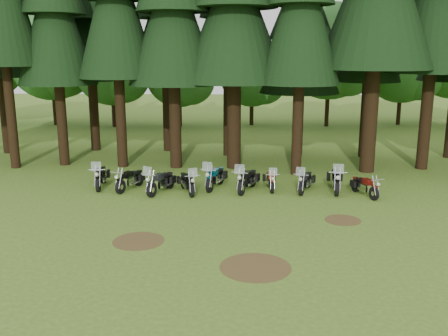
# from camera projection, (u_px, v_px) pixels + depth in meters

# --- Properties ---
(ground) EXTENTS (120.00, 120.00, 0.00)m
(ground) POSITION_uv_depth(u_px,v_px,m) (227.00, 223.00, 19.09)
(ground) COLOR #446B1D
(ground) RESTS_ON ground
(pine_back_4) EXTENTS (4.94, 4.94, 13.78)m
(pine_back_4) POSITION_uv_depth(u_px,v_px,m) (302.00, 20.00, 29.96)
(pine_back_4) COLOR black
(pine_back_4) RESTS_ON ground
(decid_1) EXTENTS (7.91, 7.69, 9.88)m
(decid_1) POSITION_uv_depth(u_px,v_px,m) (54.00, 59.00, 43.46)
(decid_1) COLOR black
(decid_1) RESTS_ON ground
(decid_2) EXTENTS (6.72, 6.53, 8.40)m
(decid_2) POSITION_uv_depth(u_px,v_px,m) (115.00, 69.00, 42.48)
(decid_2) COLOR black
(decid_2) RESTS_ON ground
(decid_3) EXTENTS (6.12, 5.95, 7.65)m
(decid_3) POSITION_uv_depth(u_px,v_px,m) (182.00, 75.00, 42.71)
(decid_3) COLOR black
(decid_3) RESTS_ON ground
(decid_4) EXTENTS (5.93, 5.76, 7.41)m
(decid_4) POSITION_uv_depth(u_px,v_px,m) (255.00, 76.00, 43.66)
(decid_4) COLOR black
(decid_4) RESTS_ON ground
(decid_5) EXTENTS (8.45, 8.21, 10.56)m
(decid_5) POSITION_uv_depth(u_px,v_px,m) (334.00, 54.00, 42.39)
(decid_5) COLOR black
(decid_5) RESTS_ON ground
(decid_6) EXTENTS (7.06, 6.86, 8.82)m
(decid_6) POSITION_uv_depth(u_px,v_px,m) (407.00, 66.00, 43.63)
(decid_6) COLOR black
(decid_6) RESTS_ON ground
(dirt_patch_0) EXTENTS (1.80, 1.80, 0.01)m
(dirt_patch_0) POSITION_uv_depth(u_px,v_px,m) (139.00, 241.00, 17.26)
(dirt_patch_0) COLOR #4C3D1E
(dirt_patch_0) RESTS_ON ground
(dirt_patch_1) EXTENTS (1.40, 1.40, 0.01)m
(dirt_patch_1) POSITION_uv_depth(u_px,v_px,m) (343.00, 220.00, 19.41)
(dirt_patch_1) COLOR #4C3D1E
(dirt_patch_1) RESTS_ON ground
(dirt_patch_2) EXTENTS (2.20, 2.20, 0.01)m
(dirt_patch_2) POSITION_uv_depth(u_px,v_px,m) (255.00, 267.00, 15.16)
(dirt_patch_2) COLOR #4C3D1E
(dirt_patch_2) RESTS_ON ground
(motorcycle_0) EXTENTS (0.61, 2.39, 1.50)m
(motorcycle_0) POSITION_uv_depth(u_px,v_px,m) (101.00, 177.00, 24.05)
(motorcycle_0) COLOR black
(motorcycle_0) RESTS_ON ground
(motorcycle_1) EXTENTS (0.93, 2.13, 0.91)m
(motorcycle_1) POSITION_uv_depth(u_px,v_px,m) (130.00, 180.00, 23.63)
(motorcycle_1) COLOR black
(motorcycle_1) RESTS_ON ground
(motorcycle_2) EXTENTS (1.13, 2.28, 1.48)m
(motorcycle_2) POSITION_uv_depth(u_px,v_px,m) (161.00, 182.00, 23.09)
(motorcycle_2) COLOR black
(motorcycle_2) RESTS_ON ground
(motorcycle_3) EXTENTS (1.02, 2.19, 1.41)m
(motorcycle_3) POSITION_uv_depth(u_px,v_px,m) (187.00, 183.00, 23.10)
(motorcycle_3) COLOR black
(motorcycle_3) RESTS_ON ground
(motorcycle_4) EXTENTS (0.93, 2.40, 1.52)m
(motorcycle_4) POSITION_uv_depth(u_px,v_px,m) (215.00, 178.00, 23.91)
(motorcycle_4) COLOR black
(motorcycle_4) RESTS_ON ground
(motorcycle_5) EXTENTS (1.07, 2.37, 1.52)m
(motorcycle_5) POSITION_uv_depth(u_px,v_px,m) (247.00, 180.00, 23.39)
(motorcycle_5) COLOR black
(motorcycle_5) RESTS_ON ground
(motorcycle_6) EXTENTS (0.42, 2.03, 1.27)m
(motorcycle_6) POSITION_uv_depth(u_px,v_px,m) (270.00, 181.00, 23.69)
(motorcycle_6) COLOR black
(motorcycle_6) RESTS_ON ground
(motorcycle_7) EXTENTS (0.99, 2.16, 1.39)m
(motorcycle_7) POSITION_uv_depth(u_px,v_px,m) (305.00, 182.00, 23.33)
(motorcycle_7) COLOR black
(motorcycle_7) RESTS_ON ground
(motorcycle_8) EXTENTS (0.59, 2.50, 1.57)m
(motorcycle_8) POSITION_uv_depth(u_px,v_px,m) (336.00, 180.00, 23.36)
(motorcycle_8) COLOR black
(motorcycle_8) RESTS_ON ground
(motorcycle_9) EXTENTS (0.85, 1.96, 0.83)m
(motorcycle_9) POSITION_uv_depth(u_px,v_px,m) (365.00, 187.00, 22.61)
(motorcycle_9) COLOR black
(motorcycle_9) RESTS_ON ground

